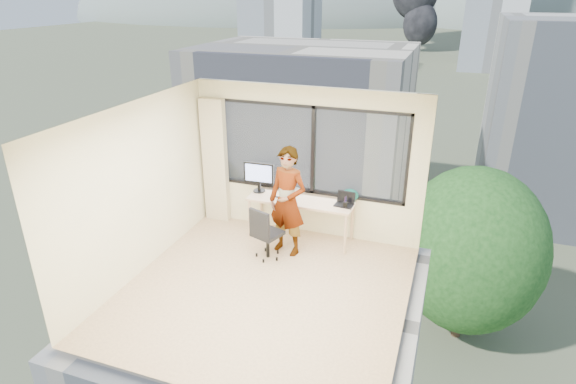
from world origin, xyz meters
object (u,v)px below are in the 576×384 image
at_px(chair, 268,232).
at_px(game_console, 290,190).
at_px(person, 288,202).
at_px(handbag, 350,195).
at_px(laptop, 344,200).
at_px(monitor, 259,177).
at_px(desk, 301,219).

bearing_deg(chair, game_console, 108.02).
height_order(person, handbag, person).
distance_m(person, laptop, 0.95).
xyz_separation_m(chair, person, (0.24, 0.29, 0.44)).
height_order(monitor, handbag, monitor).
distance_m(chair, person, 0.58).
relative_size(person, game_console, 6.42).
distance_m(game_console, laptop, 1.06).
bearing_deg(monitor, chair, -62.25).
relative_size(desk, chair, 1.96).
bearing_deg(chair, person, 70.19).
bearing_deg(monitor, game_console, 13.82).
distance_m(chair, game_console, 1.06).
distance_m(person, handbag, 1.12).
xyz_separation_m(monitor, laptop, (1.55, -0.08, -0.17)).
height_order(desk, person, person).
xyz_separation_m(game_console, laptop, (1.03, -0.23, 0.06)).
relative_size(person, laptop, 5.65).
height_order(monitor, laptop, monitor).
bearing_deg(monitor, laptop, -5.37).
bearing_deg(game_console, desk, -23.41).
bearing_deg(handbag, chair, -132.94).
bearing_deg(laptop, monitor, -178.04).
xyz_separation_m(chair, laptop, (1.05, 0.77, 0.39)).
bearing_deg(monitor, person, -39.91).
distance_m(desk, person, 0.73).
height_order(desk, handbag, handbag).
distance_m(monitor, laptop, 1.56).
distance_m(desk, laptop, 0.88).
bearing_deg(laptop, desk, -175.73).
height_order(chair, laptop, laptop).
relative_size(person, monitor, 3.35).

